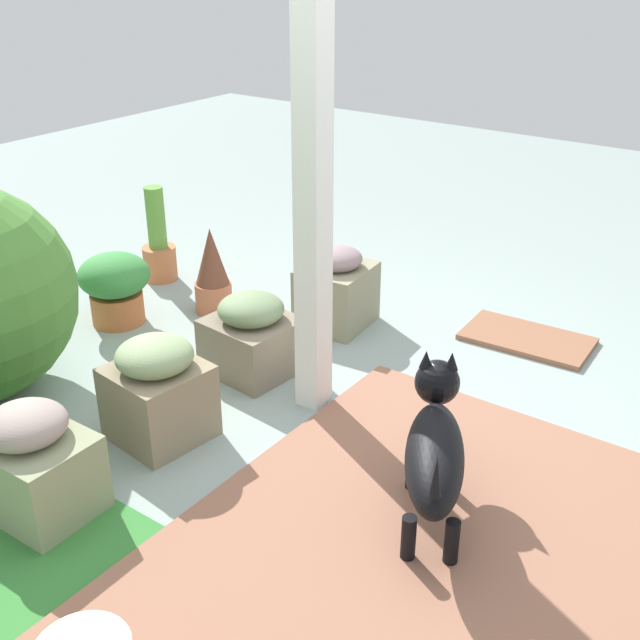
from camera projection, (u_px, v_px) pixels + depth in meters
The scene contains 12 objects.
ground_plane at pixel (339, 420), 3.69m from camera, with size 12.00×12.00×0.00m, color #8A9B95.
brick_path at pixel (416, 577), 2.78m from camera, with size 1.80×2.40×0.02m, color #92614A.
porch_pillar at pixel (313, 180), 3.35m from camera, with size 0.13×0.13×2.21m, color white.
stone_planter_nearest at pixel (336, 289), 4.51m from camera, with size 0.40×0.44×0.47m.
stone_planter_near at pixel (252, 336), 4.03m from camera, with size 0.46×0.43×0.43m.
stone_planter_mid at pixel (158, 390), 3.48m from camera, with size 0.42×0.43×0.49m.
stone_planter_far at pixel (32, 463), 3.04m from camera, with size 0.48×0.36×0.46m.
terracotta_pot_broad at pixel (115, 284), 4.52m from camera, with size 0.41×0.41×0.42m.
terracotta_pot_spiky at pixel (212, 273), 4.64m from camera, with size 0.22×0.22×0.53m.
terracotta_pot_tall at pixel (159, 247), 5.11m from camera, with size 0.22×0.22×0.62m.
dog at pixel (435, 447), 2.95m from camera, with size 0.52×0.77×0.55m.
doormat at pixel (527, 339), 4.40m from camera, with size 0.69×0.39×0.03m, color #8C5B41.
Camera 1 is at (-1.75, 2.58, 2.04)m, focal length 44.49 mm.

